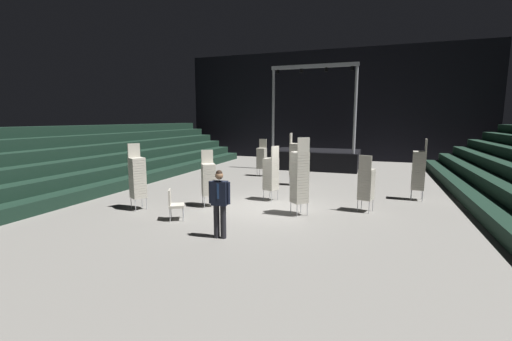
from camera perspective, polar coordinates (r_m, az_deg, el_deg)
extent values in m
cube|color=slate|center=(11.81, 1.54, -6.45)|extent=(22.00, 30.00, 0.10)
cube|color=black|center=(26.10, 12.00, 10.63)|extent=(22.00, 0.30, 8.00)
cube|color=black|center=(16.01, -21.37, -2.02)|extent=(0.75, 24.00, 0.45)
cube|color=black|center=(16.43, -23.43, -0.28)|extent=(0.75, 24.00, 0.45)
cube|color=black|center=(16.89, -25.39, 1.36)|extent=(0.75, 24.00, 0.45)
cube|color=black|center=(17.39, -27.24, 2.91)|extent=(0.75, 24.00, 0.45)
cube|color=black|center=(17.91, -28.99, 4.38)|extent=(0.75, 24.00, 0.45)
cube|color=black|center=(18.46, -30.65, 5.75)|extent=(0.75, 24.00, 0.45)
cube|color=black|center=(12.63, 34.56, -5.73)|extent=(0.75, 24.00, 0.45)
cube|color=black|center=(21.45, 9.99, 1.91)|extent=(5.18, 3.39, 1.10)
cylinder|color=#9EA0A8|center=(20.43, 2.93, 10.05)|extent=(0.16, 0.16, 4.85)
cylinder|color=#9EA0A8|center=(19.61, 16.35, 9.77)|extent=(0.16, 0.16, 4.85)
cube|color=#9EA0A8|center=(20.09, 9.68, 16.90)|extent=(4.88, 0.20, 0.20)
cylinder|color=black|center=(20.53, 3.67, 16.21)|extent=(0.18, 0.18, 0.22)
cylinder|color=black|center=(20.20, 7.64, 16.28)|extent=(0.18, 0.18, 0.22)
cylinder|color=black|center=(19.95, 11.72, 16.27)|extent=(0.18, 0.18, 0.22)
cylinder|color=black|center=(19.80, 15.88, 16.18)|extent=(0.18, 0.18, 0.22)
cylinder|color=black|center=(8.78, -5.52, -8.57)|extent=(0.15, 0.15, 0.87)
cylinder|color=black|center=(8.84, -6.64, -8.47)|extent=(0.15, 0.15, 0.87)
cube|color=silver|center=(8.57, -6.29, -3.88)|extent=(0.19, 0.12, 0.62)
cube|color=black|center=(8.62, -6.16, -3.80)|extent=(0.42, 0.28, 0.62)
cube|color=navy|center=(8.50, -6.42, -3.47)|extent=(0.06, 0.02, 0.39)
cylinder|color=black|center=(8.55, -4.67, -3.80)|extent=(0.11, 0.11, 0.57)
cylinder|color=black|center=(8.70, -7.63, -3.63)|extent=(0.11, 0.11, 0.57)
sphere|color=#936B4C|center=(8.54, -6.21, -0.85)|extent=(0.20, 0.20, 0.20)
sphere|color=black|center=(8.53, -6.21, -0.48)|extent=(0.17, 0.17, 0.17)
cylinder|color=#B2B5BA|center=(12.06, 17.31, -5.30)|extent=(0.02, 0.02, 0.40)
cylinder|color=#B2B5BA|center=(11.95, 19.03, -5.52)|extent=(0.02, 0.02, 0.40)
cylinder|color=#B2B5BA|center=(11.71, 16.69, -5.69)|extent=(0.02, 0.02, 0.40)
cylinder|color=#B2B5BA|center=(11.60, 18.47, -5.91)|extent=(0.02, 0.02, 0.40)
cube|color=#B7B2A3|center=(11.77, 17.93, -4.46)|extent=(0.55, 0.55, 0.08)
cube|color=#B7B2A3|center=(11.75, 17.95, -4.05)|extent=(0.55, 0.55, 0.08)
cube|color=#B7B2A3|center=(11.74, 17.97, -3.65)|extent=(0.55, 0.55, 0.08)
cube|color=#B7B2A3|center=(11.72, 17.99, -3.24)|extent=(0.55, 0.55, 0.08)
cube|color=#B7B2A3|center=(11.70, 18.01, -2.84)|extent=(0.55, 0.55, 0.08)
cube|color=#B7B2A3|center=(11.69, 18.03, -2.43)|extent=(0.55, 0.55, 0.08)
cube|color=#B7B2A3|center=(11.67, 18.05, -2.02)|extent=(0.55, 0.55, 0.08)
cube|color=#B7B2A3|center=(11.66, 18.07, -1.61)|extent=(0.55, 0.55, 0.08)
cube|color=#B7B2A3|center=(11.64, 18.09, -1.20)|extent=(0.55, 0.55, 0.08)
cube|color=#B7B2A3|center=(11.63, 18.11, -0.78)|extent=(0.55, 0.55, 0.08)
cube|color=#B7B2A3|center=(11.62, 18.13, -0.37)|extent=(0.55, 0.55, 0.08)
cube|color=#B7B2A3|center=(11.60, 18.14, 0.04)|extent=(0.55, 0.55, 0.08)
cube|color=#B7B2A3|center=(11.38, 17.90, 1.28)|extent=(0.40, 0.16, 0.46)
cylinder|color=#B2B5BA|center=(12.07, -17.90, -5.32)|extent=(0.02, 0.02, 0.40)
cylinder|color=#B2B5BA|center=(11.94, -19.59, -5.56)|extent=(0.02, 0.02, 0.40)
cylinder|color=#B2B5BA|center=(12.42, -18.59, -4.97)|extent=(0.02, 0.02, 0.40)
cylinder|color=#B2B5BA|center=(12.28, -20.23, -5.20)|extent=(0.02, 0.02, 0.40)
cube|color=#B7B2A3|center=(12.12, -19.14, -4.14)|extent=(0.60, 0.60, 0.08)
cube|color=#B7B2A3|center=(12.10, -19.16, -3.75)|extent=(0.60, 0.60, 0.08)
cube|color=#B7B2A3|center=(12.09, -19.18, -3.36)|extent=(0.60, 0.60, 0.08)
cube|color=#B7B2A3|center=(12.07, -19.20, -2.96)|extent=(0.60, 0.60, 0.08)
cube|color=#B7B2A3|center=(12.05, -19.22, -2.57)|extent=(0.60, 0.60, 0.08)
cube|color=#B7B2A3|center=(12.04, -19.24, -2.17)|extent=(0.60, 0.60, 0.08)
cube|color=#B7B2A3|center=(12.02, -19.26, -1.77)|extent=(0.60, 0.60, 0.08)
cube|color=#B7B2A3|center=(12.01, -19.28, -1.37)|extent=(0.60, 0.60, 0.08)
cube|color=#B7B2A3|center=(11.99, -19.30, -0.97)|extent=(0.60, 0.60, 0.08)
cube|color=#B7B2A3|center=(11.98, -19.32, -0.57)|extent=(0.60, 0.60, 0.08)
cube|color=#B7B2A3|center=(11.97, -19.34, -0.17)|extent=(0.60, 0.60, 0.08)
cube|color=#B7B2A3|center=(11.96, -19.36, 0.23)|extent=(0.60, 0.60, 0.08)
cube|color=#B7B2A3|center=(11.95, -19.38, 0.63)|extent=(0.60, 0.60, 0.08)
cube|color=#B7B2A3|center=(11.93, -19.40, 1.04)|extent=(0.60, 0.60, 0.08)
cube|color=#B7B2A3|center=(11.92, -19.42, 1.44)|extent=(0.60, 0.60, 0.08)
cube|color=#B7B2A3|center=(11.91, -19.44, 1.85)|extent=(0.60, 0.60, 0.08)
cube|color=#B7B2A3|center=(12.07, -19.84, 3.21)|extent=(0.24, 0.38, 0.46)
cylinder|color=#B2B5BA|center=(11.86, -6.85, -5.20)|extent=(0.02, 0.02, 0.40)
cylinder|color=#B2B5BA|center=(11.80, -8.67, -5.31)|extent=(0.02, 0.02, 0.40)
cylinder|color=#B2B5BA|center=(12.22, -7.17, -4.79)|extent=(0.02, 0.02, 0.40)
cylinder|color=#B2B5BA|center=(12.16, -8.94, -4.89)|extent=(0.02, 0.02, 0.40)
cube|color=#B7B2A3|center=(11.95, -7.93, -3.92)|extent=(0.62, 0.62, 0.08)
cube|color=#B7B2A3|center=(11.94, -7.94, -3.52)|extent=(0.62, 0.62, 0.08)
cube|color=#B7B2A3|center=(11.92, -7.95, -3.12)|extent=(0.62, 0.62, 0.08)
cube|color=#B7B2A3|center=(11.90, -7.96, -2.72)|extent=(0.62, 0.62, 0.08)
cube|color=#B7B2A3|center=(11.88, -7.97, -2.32)|extent=(0.62, 0.62, 0.08)
cube|color=#B7B2A3|center=(11.87, -7.98, -1.91)|extent=(0.62, 0.62, 0.08)
cube|color=#B7B2A3|center=(11.85, -7.98, -1.51)|extent=(0.62, 0.62, 0.08)
cube|color=#B7B2A3|center=(11.84, -7.99, -1.11)|extent=(0.62, 0.62, 0.08)
cube|color=#B7B2A3|center=(11.82, -8.00, -0.70)|extent=(0.62, 0.62, 0.08)
cube|color=#B7B2A3|center=(11.81, -8.01, -0.29)|extent=(0.62, 0.62, 0.08)
cube|color=#B7B2A3|center=(11.80, -8.02, 0.11)|extent=(0.62, 0.62, 0.08)
cube|color=#B7B2A3|center=(11.79, -8.03, 0.52)|extent=(0.62, 0.62, 0.08)
cube|color=#B7B2A3|center=(11.77, -8.04, 0.93)|extent=(0.62, 0.62, 0.08)
cube|color=#B7B2A3|center=(11.93, -8.21, 2.35)|extent=(0.35, 0.28, 0.46)
cylinder|color=#B2B5BA|center=(13.98, 24.64, -3.81)|extent=(0.02, 0.02, 0.40)
cylinder|color=#B2B5BA|center=(14.35, 24.60, -3.50)|extent=(0.02, 0.02, 0.40)
cylinder|color=#B2B5BA|center=(14.00, 26.20, -3.90)|extent=(0.02, 0.02, 0.40)
cylinder|color=#B2B5BA|center=(14.37, 26.12, -3.59)|extent=(0.02, 0.02, 0.40)
cube|color=#B7B2A3|center=(14.13, 25.45, -2.74)|extent=(0.46, 0.46, 0.08)
cube|color=#B7B2A3|center=(14.11, 25.47, -2.40)|extent=(0.46, 0.46, 0.08)
cube|color=#B7B2A3|center=(14.10, 25.50, -2.06)|extent=(0.46, 0.46, 0.08)
cube|color=#B7B2A3|center=(14.08, 25.52, -1.72)|extent=(0.46, 0.46, 0.08)
cube|color=#B7B2A3|center=(14.07, 25.54, -1.38)|extent=(0.46, 0.46, 0.08)
cube|color=#B7B2A3|center=(14.05, 25.57, -1.04)|extent=(0.46, 0.46, 0.08)
cube|color=#B7B2A3|center=(14.04, 25.59, -0.70)|extent=(0.46, 0.46, 0.08)
cube|color=#B7B2A3|center=(14.03, 25.61, -0.35)|extent=(0.46, 0.46, 0.08)
cube|color=#B7B2A3|center=(14.02, 25.63, -0.01)|extent=(0.46, 0.46, 0.08)
cube|color=#B7B2A3|center=(14.01, 25.66, 0.33)|extent=(0.46, 0.46, 0.08)
cube|color=#B7B2A3|center=(13.99, 25.68, 0.68)|extent=(0.46, 0.46, 0.08)
cube|color=#B7B2A3|center=(13.98, 25.70, 1.02)|extent=(0.46, 0.46, 0.08)
cube|color=#B7B2A3|center=(13.97, 25.72, 1.37)|extent=(0.46, 0.46, 0.08)
cube|color=#B7B2A3|center=(13.96, 25.75, 1.71)|extent=(0.46, 0.46, 0.08)
cube|color=#B7B2A3|center=(13.96, 25.77, 2.06)|extent=(0.46, 0.46, 0.08)
cube|color=#B7B2A3|center=(13.95, 25.79, 2.41)|extent=(0.46, 0.46, 0.08)
cube|color=#B7B2A3|center=(13.94, 25.82, 2.75)|extent=(0.46, 0.46, 0.08)
cube|color=#B7B2A3|center=(13.93, 26.69, 3.82)|extent=(0.07, 0.41, 0.46)
cylinder|color=#B2B5BA|center=(15.91, 7.28, -1.64)|extent=(0.02, 0.02, 0.40)
cylinder|color=#B2B5BA|center=(15.54, 7.04, -1.88)|extent=(0.02, 0.02, 0.40)
cylinder|color=#B2B5BA|center=(15.98, 5.93, -1.57)|extent=(0.02, 0.02, 0.40)
cylinder|color=#B2B5BA|center=(15.61, 5.67, -1.81)|extent=(0.02, 0.02, 0.40)
cube|color=#B7B2A3|center=(15.72, 6.50, -0.86)|extent=(0.46, 0.46, 0.08)
cube|color=#B7B2A3|center=(15.70, 6.50, -0.55)|extent=(0.46, 0.46, 0.08)
cube|color=#B7B2A3|center=(15.69, 6.51, -0.24)|extent=(0.46, 0.46, 0.08)
cube|color=#B7B2A3|center=(15.68, 6.51, 0.06)|extent=(0.46, 0.46, 0.08)
cube|color=#B7B2A3|center=(15.66, 6.52, 0.37)|extent=(0.46, 0.46, 0.08)
cube|color=#B7B2A3|center=(15.65, 6.52, 0.68)|extent=(0.46, 0.46, 0.08)
cube|color=#B7B2A3|center=(15.64, 6.53, 0.99)|extent=(0.46, 0.46, 0.08)
cube|color=#B7B2A3|center=(15.63, 6.53, 1.30)|extent=(0.46, 0.46, 0.08)
cube|color=#B7B2A3|center=(15.62, 6.54, 1.60)|extent=(0.46, 0.46, 0.08)
cube|color=#B7B2A3|center=(15.61, 6.54, 1.91)|extent=(0.46, 0.46, 0.08)
cube|color=#B7B2A3|center=(15.60, 6.55, 2.22)|extent=(0.46, 0.46, 0.08)
cube|color=#B7B2A3|center=(15.59, 6.55, 2.53)|extent=(0.46, 0.46, 0.08)
cube|color=#B7B2A3|center=(15.58, 6.56, 2.85)|extent=(0.46, 0.46, 0.08)
cube|color=#B7B2A3|center=(15.57, 6.57, 3.16)|extent=(0.46, 0.46, 0.08)
cube|color=#B7B2A3|center=(15.56, 6.57, 3.47)|extent=(0.46, 0.46, 0.08)
cube|color=#B7B2A3|center=(15.56, 6.58, 3.78)|extent=(0.46, 0.46, 0.08)
cube|color=#B7B2A3|center=(15.55, 6.58, 4.09)|extent=(0.46, 0.46, 0.08)
cube|color=#B7B2A3|center=(15.54, 6.59, 4.40)|extent=(0.46, 0.46, 0.08)
cube|color=#B7B2A3|center=(15.56, 5.90, 5.43)|extent=(0.07, 0.41, 0.46)
cylinder|color=#B2B5BA|center=(11.01, 5.86, -6.27)|extent=(0.02, 0.02, 0.40)
cylinder|color=#B2B5BA|center=(11.21, 7.55, -6.04)|extent=(0.02, 0.02, 0.40)
cylinder|color=#B2B5BA|center=(10.70, 6.90, -6.74)|extent=(0.02, 0.02, 0.40)
cylinder|color=#B2B5BA|center=(10.90, 8.61, -6.49)|extent=(0.02, 0.02, 0.40)
cube|color=#B7B2A3|center=(10.89, 7.25, -5.15)|extent=(0.62, 0.62, 0.08)
cube|color=#B7B2A3|center=(10.87, 7.26, -4.71)|extent=(0.62, 0.62, 0.08)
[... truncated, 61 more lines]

